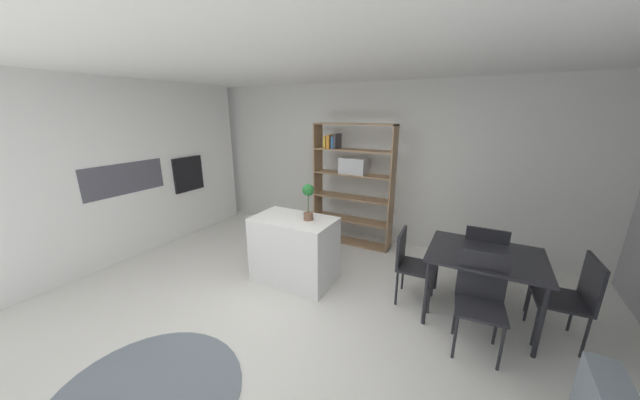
{
  "coord_description": "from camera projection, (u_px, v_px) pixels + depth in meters",
  "views": [
    {
      "loc": [
        1.82,
        -2.42,
        2.22
      ],
      "look_at": [
        -0.04,
        1.05,
        1.08
      ],
      "focal_mm": 17.26,
      "sensor_mm": 36.0,
      "label": 1
    }
  ],
  "objects": [
    {
      "name": "tall_cabinet_run_left",
      "position": [
        100.0,
        172.0,
        4.58
      ],
      "size": [
        0.67,
        4.82,
        2.68
      ],
      "primitive_type": "cube",
      "color": "white",
      "rests_on": "ground_plane"
    },
    {
      "name": "kitchen_island",
      "position": [
        294.0,
        249.0,
        4.1
      ],
      "size": [
        1.06,
        0.64,
        0.88
      ],
      "primitive_type": "cube",
      "color": "white",
      "rests_on": "ground_plane"
    },
    {
      "name": "ground_plane",
      "position": [
        280.0,
        314.0,
        3.49
      ],
      "size": [
        9.9,
        9.9,
        0.0
      ],
      "primitive_type": "plane",
      "color": "silver"
    },
    {
      "name": "dining_chair_far",
      "position": [
        484.0,
        255.0,
        3.68
      ],
      "size": [
        0.45,
        0.46,
        0.93
      ],
      "rotation": [
        0.0,
        0.0,
        3.15
      ],
      "color": "#232328",
      "rests_on": "ground_plane"
    },
    {
      "name": "dining_chair_island_side",
      "position": [
        409.0,
        260.0,
        3.64
      ],
      "size": [
        0.44,
        0.45,
        0.87
      ],
      "rotation": [
        0.0,
        0.0,
        1.61
      ],
      "color": "#232328",
      "rests_on": "ground_plane"
    },
    {
      "name": "potted_plant_on_island",
      "position": [
        308.0,
        198.0,
        3.83
      ],
      "size": [
        0.15,
        0.15,
        0.47
      ],
      "color": "brown",
      "rests_on": "kitchen_island"
    },
    {
      "name": "dining_chair_near",
      "position": [
        481.0,
        294.0,
        2.89
      ],
      "size": [
        0.47,
        0.44,
        0.95
      ],
      "rotation": [
        0.0,
        0.0,
        0.1
      ],
      "color": "#232328",
      "rests_on": "ground_plane"
    },
    {
      "name": "built_in_oven",
      "position": [
        188.0,
        174.0,
        5.54
      ],
      "size": [
        0.06,
        0.59,
        0.61
      ],
      "color": "black",
      "rests_on": "ground_plane"
    },
    {
      "name": "dining_chair_window_side",
      "position": [
        574.0,
        293.0,
        2.94
      ],
      "size": [
        0.48,
        0.49,
        0.91
      ],
      "rotation": [
        0.0,
        0.0,
        -1.49
      ],
      "color": "#232328",
      "rests_on": "ground_plane"
    },
    {
      "name": "cabinet_niche_splashback",
      "position": [
        125.0,
        179.0,
        4.58
      ],
      "size": [
        0.01,
        1.2,
        0.46
      ],
      "color": "#4C4C56",
      "rests_on": "ground_plane"
    },
    {
      "name": "open_bookshelf",
      "position": [
        351.0,
        178.0,
        5.1
      ],
      "size": [
        1.35,
        0.3,
        2.03
      ],
      "color": "#997551",
      "rests_on": "ground_plane"
    },
    {
      "name": "foreground_floor_rug",
      "position": [
        146.0,
        398.0,
        2.47
      ],
      "size": [
        1.5,
        1.5,
        0.01
      ],
      "primitive_type": "cylinder",
      "color": "slate",
      "rests_on": "ground_plane"
    },
    {
      "name": "dining_table",
      "position": [
        485.0,
        260.0,
        3.25
      ],
      "size": [
        1.12,
        0.9,
        0.78
      ],
      "color": "#232328",
      "rests_on": "ground_plane"
    },
    {
      "name": "back_partition",
      "position": [
        366.0,
        163.0,
        5.36
      ],
      "size": [
        7.19,
        0.06,
        2.68
      ],
      "primitive_type": "cube",
      "color": "silver",
      "rests_on": "ground_plane"
    },
    {
      "name": "ceiling_slab",
      "position": [
        269.0,
        53.0,
        2.74
      ],
      "size": [
        7.19,
        5.36,
        0.06
      ],
      "color": "white",
      "rests_on": "ground_plane"
    }
  ]
}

